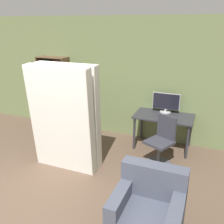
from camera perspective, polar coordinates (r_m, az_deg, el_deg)
name	(u,v)px	position (r m, az deg, el deg)	size (l,w,h in m)	color
ground_plane	(22,209)	(4.10, -19.93, -20.20)	(16.00, 16.00, 0.00)	brown
wall_back	(105,77)	(5.87, -1.66, 7.97)	(8.00, 0.06, 2.70)	#6B7A4C
desk	(163,120)	(5.31, 11.69, -1.77)	(1.20, 0.69, 0.73)	#2D2D33
monitor	(166,103)	(5.41, 12.24, 2.13)	(0.57, 0.23, 0.42)	#B7B7BC
office_chair	(161,145)	(4.79, 11.06, -7.51)	(0.58, 0.58, 0.94)	#4C4C51
bookshelf	(53,94)	(6.51, -13.42, 4.03)	(0.74, 0.35, 1.78)	brown
mattress_near	(62,120)	(4.41, -11.38, -1.86)	(1.18, 0.31, 1.91)	silver
mattress_far	(69,116)	(4.61, -9.69, -0.82)	(1.18, 0.24, 1.91)	silver
armchair	(148,211)	(3.41, 8.31, -21.49)	(0.85, 0.80, 0.85)	#474C5B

